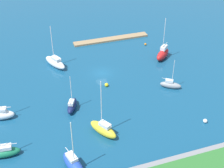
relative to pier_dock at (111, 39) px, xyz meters
The scene contains 13 objects.
water 18.33m from the pier_dock, 64.43° to the left, with size 160.00×160.00×0.00m, color navy.
pier_dock is the anchor object (origin of this frame).
breakwater 48.58m from the pier_dock, 80.63° to the left, with size 59.13×2.59×1.08m, color gray.
sailboat_white_west_end 20.29m from the pier_dock, 28.95° to the left, with size 4.98×7.53×10.41m.
sailboat_gray_by_breakwater 27.71m from the pier_dock, 99.36° to the left, with size 4.60×3.81×6.94m.
sailboat_green_off_beacon 48.11m from the pier_dock, 49.64° to the left, with size 5.48×2.42×8.69m.
sailboat_yellow_near_pier 39.39m from the pier_dock, 69.21° to the left, with size 4.59×6.20×11.20m.
sailboat_red_lone_south 17.17m from the pier_dock, 121.41° to the left, with size 5.87×5.47×10.97m.
sailboat_navy_far_north 32.98m from the pier_dock, 57.61° to the left, with size 3.53×5.14×7.58m.
sailboat_blue_east_end 47.95m from the pier_dock, 64.17° to the left, with size 3.55×6.38×9.89m.
mooring_buoy_orange 10.06m from the pier_dock, 141.62° to the left, with size 0.61×0.61×0.61m, color orange.
mooring_buoy_yellow 23.90m from the pier_dock, 68.81° to the left, with size 0.85×0.85×0.85m, color yellow.
mooring_buoy_white 40.39m from the pier_dock, 97.40° to the left, with size 0.82×0.82×0.82m, color white.
Camera 1 is at (18.39, 61.23, 38.96)m, focal length 50.57 mm.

